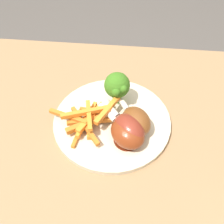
{
  "coord_description": "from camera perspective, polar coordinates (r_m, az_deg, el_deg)",
  "views": [
    {
      "loc": [
        -0.09,
        0.25,
        1.09
      ],
      "look_at": [
        -0.06,
        -0.05,
        0.75
      ],
      "focal_mm": 34.59,
      "sensor_mm": 36.0,
      "label": 1
    }
  ],
  "objects": [
    {
      "name": "chicken_drumstick_near",
      "position": [
        0.42,
        3.75,
        -5.2
      ],
      "size": [
        0.11,
        0.12,
        0.05
      ],
      "color": "#511B0B",
      "rests_on": "dinner_plate"
    },
    {
      "name": "carrot_fries_pile",
      "position": [
        0.45,
        -6.31,
        -1.7
      ],
      "size": [
        0.15,
        0.13,
        0.04
      ],
      "color": "orange",
      "rests_on": "dinner_plate"
    },
    {
      "name": "chicken_drumstick_far",
      "position": [
        0.42,
        4.13,
        -4.06
      ],
      "size": [
        0.1,
        0.12,
        0.05
      ],
      "color": "#541810",
      "rests_on": "dinner_plate"
    },
    {
      "name": "ground_plane",
      "position": [
        1.12,
        -3.76,
        -27.49
      ],
      "size": [
        6.0,
        6.0,
        0.0
      ],
      "primitive_type": "plane",
      "color": "#4C4742"
    },
    {
      "name": "dinner_plate",
      "position": [
        0.47,
        0.0,
        -2.07
      ],
      "size": [
        0.25,
        0.25,
        0.01
      ],
      "primitive_type": "cylinder",
      "color": "beige",
      "rests_on": "dining_table"
    },
    {
      "name": "chicken_drumstick_extra",
      "position": [
        0.43,
        6.09,
        -2.12
      ],
      "size": [
        0.09,
        0.12,
        0.05
      ],
      "color": "#4C230F",
      "rests_on": "dinner_plate"
    },
    {
      "name": "dining_table",
      "position": [
        0.55,
        -6.93,
        -12.97
      ],
      "size": [
        1.08,
        0.7,
        0.71
      ],
      "color": "#8E6B47",
      "rests_on": "ground_plane"
    },
    {
      "name": "broccoli_floret_front",
      "position": [
        0.47,
        1.3,
        6.95
      ],
      "size": [
        0.06,
        0.06,
        0.08
      ],
      "color": "#77BD60",
      "rests_on": "dinner_plate"
    }
  ]
}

